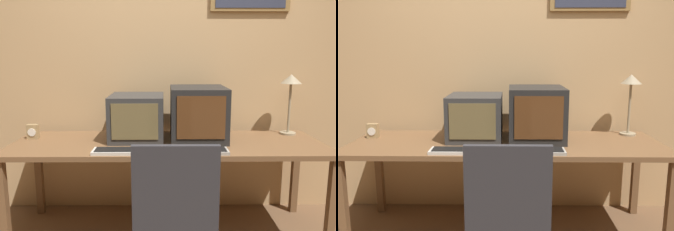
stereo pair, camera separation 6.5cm
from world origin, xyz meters
The scene contains 10 objects.
wall_back centered at (0.00, 1.42, 1.30)m, with size 8.00×0.08×2.60m.
desk centered at (0.00, 0.94, 0.67)m, with size 2.35×0.74×0.74m.
monitor_left centered at (-0.24, 1.05, 0.91)m, with size 0.41×0.45×0.35m.
monitor_right centered at (0.24, 1.04, 0.94)m, with size 0.42×0.48×0.41m.
keyboard_main centered at (-0.29, 0.66, 0.75)m, with size 0.45×0.14×0.03m.
keyboard_side centered at (0.22, 0.66, 0.75)m, with size 0.38×0.14×0.03m.
mouse_near_keyboard centered at (0.00, 0.67, 0.75)m, with size 0.07×0.10×0.04m.
mouse_far_corner centered at (-0.06, 0.65, 0.75)m, with size 0.06×0.12×0.03m.
desk_clock centered at (-1.07, 1.05, 0.79)m, with size 0.09×0.05×0.12m.
desk_lamp centered at (1.01, 1.19, 1.13)m, with size 0.17×0.17×0.50m.
Camera 1 is at (-0.03, -1.48, 1.39)m, focal length 35.00 mm.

